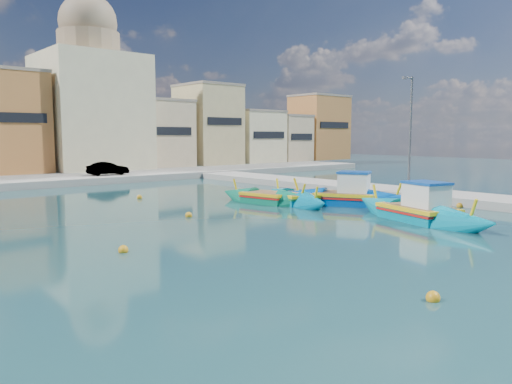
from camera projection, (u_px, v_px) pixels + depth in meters
name	position (u px, v px, depth m)	size (l,w,h in m)	color
ground	(281.00, 254.00, 17.58)	(160.00, 160.00, 0.00)	#122C37
east_quay	(503.00, 203.00, 29.24)	(4.00, 70.00, 0.50)	gray
north_quay	(17.00, 182.00, 41.61)	(80.00, 8.00, 0.60)	gray
north_townhouses	(63.00, 128.00, 50.96)	(83.20, 7.87, 10.19)	#C4AE88
church_block	(91.00, 96.00, 53.22)	(10.00, 10.00, 19.10)	beige
quay_street_lamp	(410.00, 133.00, 32.93)	(1.18, 0.16, 8.00)	#595B60
luzzu_turquoise_cabin	(418.00, 213.00, 24.49)	(4.66, 9.63, 3.03)	#0087A5
luzzu_blue_cabin	(346.00, 199.00, 30.14)	(5.94, 8.73, 3.09)	#00459F
luzzu_cyan_mid	(295.00, 200.00, 30.69)	(4.44, 7.98, 2.31)	#007BA4
luzzu_green	(267.00, 199.00, 30.96)	(3.23, 7.64, 2.34)	#0A7254
mooring_buoys	(213.00, 222.00, 23.67)	(22.49, 23.98, 0.36)	orange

